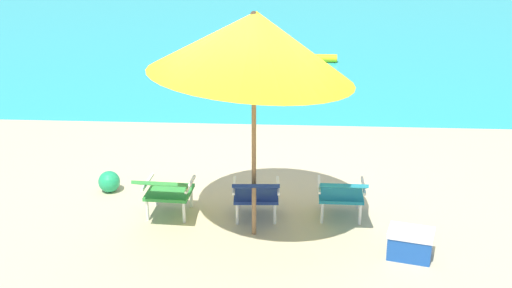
{
  "coord_description": "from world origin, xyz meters",
  "views": [
    {
      "loc": [
        0.47,
        -7.42,
        3.66
      ],
      "look_at": [
        0.0,
        0.39,
        0.75
      ],
      "focal_mm": 47.85,
      "sensor_mm": 36.0,
      "label": 1
    }
  ],
  "objects_px": {
    "cooler_box": "(410,244)",
    "lounge_chair_right": "(342,191)",
    "swim_buoy": "(302,58)",
    "lounge_chair_left": "(165,189)",
    "lounge_chair_center": "(256,191)",
    "beach_umbrella_center": "(254,44)",
    "beach_ball": "(109,182)"
  },
  "relations": [
    {
      "from": "cooler_box",
      "to": "lounge_chair_center",
      "type": "bearing_deg",
      "value": 157.01
    },
    {
      "from": "beach_ball",
      "to": "cooler_box",
      "type": "height_order",
      "value": "cooler_box"
    },
    {
      "from": "lounge_chair_left",
      "to": "beach_ball",
      "type": "xyz_separation_m",
      "value": [
        -0.89,
        0.76,
        -0.26
      ]
    },
    {
      "from": "lounge_chair_left",
      "to": "lounge_chair_right",
      "type": "distance_m",
      "value": 2.05
    },
    {
      "from": "lounge_chair_left",
      "to": "lounge_chair_center",
      "type": "bearing_deg",
      "value": -0.18
    },
    {
      "from": "cooler_box",
      "to": "lounge_chair_left",
      "type": "bearing_deg",
      "value": 165.37
    },
    {
      "from": "swim_buoy",
      "to": "cooler_box",
      "type": "relative_size",
      "value": 2.98
    },
    {
      "from": "swim_buoy",
      "to": "beach_umbrella_center",
      "type": "relative_size",
      "value": 0.56
    },
    {
      "from": "lounge_chair_right",
      "to": "cooler_box",
      "type": "xyz_separation_m",
      "value": [
        0.69,
        -0.78,
        -0.24
      ]
    },
    {
      "from": "lounge_chair_left",
      "to": "lounge_chair_center",
      "type": "distance_m",
      "value": 1.06
    },
    {
      "from": "swim_buoy",
      "to": "beach_umbrella_center",
      "type": "xyz_separation_m",
      "value": [
        -0.56,
        -8.34,
        2.08
      ]
    },
    {
      "from": "lounge_chair_center",
      "to": "cooler_box",
      "type": "height_order",
      "value": "lounge_chair_center"
    },
    {
      "from": "lounge_chair_left",
      "to": "lounge_chair_right",
      "type": "bearing_deg",
      "value": 1.83
    },
    {
      "from": "swim_buoy",
      "to": "cooler_box",
      "type": "height_order",
      "value": "cooler_box"
    },
    {
      "from": "lounge_chair_right",
      "to": "swim_buoy",
      "type": "bearing_deg",
      "value": 93.12
    },
    {
      "from": "beach_umbrella_center",
      "to": "beach_ball",
      "type": "height_order",
      "value": "beach_umbrella_center"
    },
    {
      "from": "lounge_chair_center",
      "to": "beach_umbrella_center",
      "type": "distance_m",
      "value": 1.8
    },
    {
      "from": "lounge_chair_left",
      "to": "lounge_chair_center",
      "type": "height_order",
      "value": "same"
    },
    {
      "from": "lounge_chair_right",
      "to": "beach_umbrella_center",
      "type": "relative_size",
      "value": 0.31
    },
    {
      "from": "beach_umbrella_center",
      "to": "cooler_box",
      "type": "height_order",
      "value": "beach_umbrella_center"
    },
    {
      "from": "swim_buoy",
      "to": "lounge_chair_right",
      "type": "relative_size",
      "value": 1.82
    },
    {
      "from": "swim_buoy",
      "to": "lounge_chair_left",
      "type": "xyz_separation_m",
      "value": [
        -1.62,
        -8.05,
        0.31
      ]
    },
    {
      "from": "lounge_chair_left",
      "to": "cooler_box",
      "type": "relative_size",
      "value": 1.69
    },
    {
      "from": "cooler_box",
      "to": "beach_umbrella_center",
      "type": "bearing_deg",
      "value": 165.69
    },
    {
      "from": "lounge_chair_center",
      "to": "beach_umbrella_center",
      "type": "xyz_separation_m",
      "value": [
        -0.01,
        -0.28,
        1.78
      ]
    },
    {
      "from": "lounge_chair_right",
      "to": "beach_ball",
      "type": "height_order",
      "value": "lounge_chair_right"
    },
    {
      "from": "cooler_box",
      "to": "lounge_chair_right",
      "type": "bearing_deg",
      "value": 131.31
    },
    {
      "from": "lounge_chair_center",
      "to": "cooler_box",
      "type": "xyz_separation_m",
      "value": [
        1.68,
        -0.71,
        -0.24
      ]
    },
    {
      "from": "swim_buoy",
      "to": "lounge_chair_right",
      "type": "distance_m",
      "value": 8.0
    },
    {
      "from": "beach_ball",
      "to": "cooler_box",
      "type": "relative_size",
      "value": 0.52
    },
    {
      "from": "lounge_chair_center",
      "to": "beach_umbrella_center",
      "type": "relative_size",
      "value": 0.32
    },
    {
      "from": "swim_buoy",
      "to": "lounge_chair_left",
      "type": "relative_size",
      "value": 1.77
    }
  ]
}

